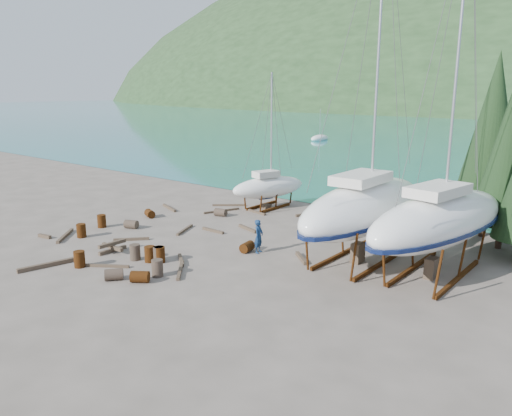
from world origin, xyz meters
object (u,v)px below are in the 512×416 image
Objects in this scene: small_sailboat_shore at (268,187)px; large_sailboat_near at (365,206)px; large_sailboat_far at (439,219)px; worker at (259,236)px.

large_sailboat_near is at bearing -11.72° from small_sailboat_shore.
small_sailboat_shore is at bearing 167.09° from large_sailboat_far.
large_sailboat_near reaches higher than worker.
worker is at bearing -37.65° from small_sailboat_shore.
small_sailboat_shore reaches higher than worker.
small_sailboat_shore is at bearing 150.60° from large_sailboat_near.
large_sailboat_near is 6.24m from worker.
large_sailboat_near is at bearing -77.41° from worker.
large_sailboat_far is at bearing -4.49° from small_sailboat_shore.
large_sailboat_far is 9.17× the size of worker.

